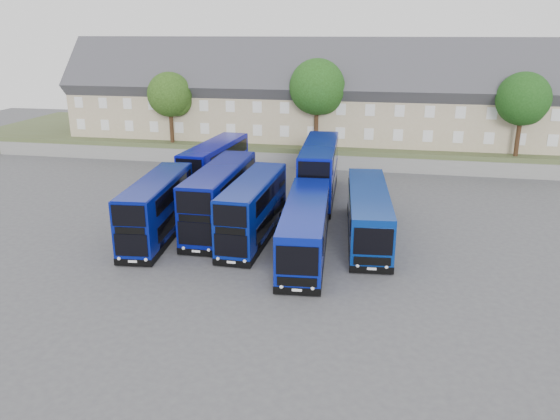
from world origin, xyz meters
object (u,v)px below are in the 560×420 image
at_px(dd_front_mid, 220,199).
at_px(tree_west, 171,96).
at_px(tree_east, 524,101).
at_px(coach_east_a, 305,229).
at_px(tree_mid, 319,89).
at_px(dd_front_left, 157,210).

height_order(dd_front_mid, tree_west, tree_west).
distance_m(dd_front_mid, tree_west, 23.87).
relative_size(dd_front_mid, tree_east, 1.40).
xyz_separation_m(coach_east_a, tree_mid, (-2.40, 24.41, 6.39)).
bearing_deg(dd_front_left, coach_east_a, -9.85).
bearing_deg(coach_east_a, dd_front_left, 171.05).
relative_size(tree_west, tree_mid, 0.83).
distance_m(tree_west, tree_mid, 16.04).
bearing_deg(coach_east_a, dd_front_mid, 147.62).
bearing_deg(tree_west, dd_front_mid, -60.25).
bearing_deg(tree_east, tree_mid, 178.57).
height_order(dd_front_left, coach_east_a, dd_front_left).
xyz_separation_m(dd_front_left, tree_east, (28.12, 23.06, 5.35)).
height_order(dd_front_left, tree_west, tree_west).
relative_size(dd_front_mid, tree_west, 1.49).
bearing_deg(dd_front_mid, tree_east, 39.42).
relative_size(coach_east_a, tree_mid, 1.38).
xyz_separation_m(dd_front_mid, tree_mid, (4.40, 20.79, 5.85)).
bearing_deg(dd_front_mid, tree_west, 119.43).
relative_size(dd_front_mid, tree_mid, 1.24).
bearing_deg(tree_mid, tree_west, -178.21).
bearing_deg(dd_front_left, tree_mid, 65.74).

